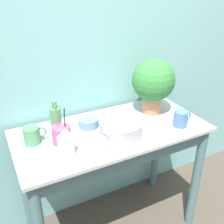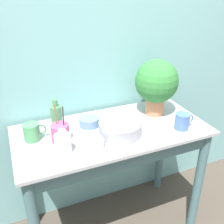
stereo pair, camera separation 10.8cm
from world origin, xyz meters
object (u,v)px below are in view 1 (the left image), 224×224
Objects in this scene: mug_blue at (181,119)px; bowl_small_enamel_white at (93,145)px; bottle_tall at (56,119)px; mug_green at (32,135)px; potted_plant at (153,82)px; utensil_cup at (61,135)px; bottle_short at (66,145)px; bowl_wash_large at (121,128)px; bowl_small_blue at (89,123)px.

mug_blue is 0.60m from bowl_small_enamel_white.
bottle_tall is 0.17m from mug_green.
mug_green is (-0.16, -0.06, -0.03)m from bottle_tall.
utensil_cup is at bearing -172.44° from potted_plant.
bowl_small_enamel_white is 0.67× the size of utensil_cup.
utensil_cup is (0.01, 0.12, -0.01)m from bottle_short.
potted_plant is 1.68× the size of utensil_cup.
potted_plant is 1.49× the size of bowl_wash_large.
potted_plant is at bearing 23.11° from bowl_small_enamel_white.
bowl_wash_large is at bearing 17.17° from bowl_small_enamel_white.
bowl_wash_large is at bearing -17.06° from mug_green.
mug_blue reaches higher than bowl_small_enamel_white.
bottle_tall is (-0.33, 0.21, 0.04)m from bowl_wash_large.
bottle_tall is 1.57× the size of bowl_small_blue.
bowl_small_enamel_white is at bearing -107.06° from bowl_small_blue.
potted_plant is 2.91× the size of mug_green.
mug_green is at bearing -174.98° from bowl_small_blue.
bottle_short is (-0.69, -0.21, -0.16)m from potted_plant.
bottle_tall is 0.89× the size of utensil_cup.
utensil_cup reaches higher than bottle_short.
potted_plant reaches higher than mug_green.
bowl_wash_large is 0.51m from mug_green.
mug_green reaches higher than bowl_small_blue.
bottle_tall is at bearing 176.13° from potted_plant.
mug_blue reaches higher than bowl_wash_large.
bowl_small_enamel_white is (0.14, -0.02, -0.03)m from bottle_short.
potted_plant is at bearing 17.26° from bottle_short.
mug_green is at bearing 162.94° from bowl_wash_large.
bowl_small_enamel_white is at bearing -7.38° from bottle_short.
bottle_short is (-0.02, -0.26, -0.03)m from bottle_tall.
bottle_tall reaches higher than mug_green.
bowl_small_blue is 0.23m from utensil_cup.
bowl_wash_large reaches higher than bowl_small_enamel_white.
bottle_short is 0.24m from mug_green.
potted_plant is 0.84m from mug_green.
bowl_wash_large is at bearing -12.93° from utensil_cup.
utensil_cup reaches higher than bottle_tall.
mug_green is (-0.13, 0.20, -0.01)m from bottle_short.
bottle_tall is at bearing 85.79° from utensil_cup.
mug_green is at bearing 154.12° from utensil_cup.
potted_plant is at bearing 101.79° from mug_blue.
bowl_small_blue is at bearing 153.55° from mug_blue.
utensil_cup is at bearing -153.53° from bowl_small_blue.
bottle_tall reaches higher than bowl_small_blue.
bottle_short is at bearing -172.56° from bowl_wash_large.
bowl_wash_large is at bearing 168.55° from mug_blue.
bowl_small_blue is at bearing 26.47° from utensil_cup.
mug_green is 0.86× the size of bowl_small_enamel_white.
potted_plant is at bearing 7.56° from utensil_cup.
bottle_tall is 1.34× the size of bowl_small_enamel_white.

